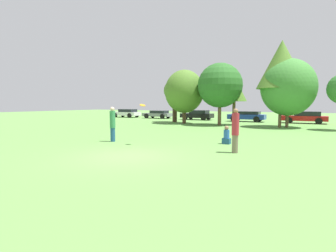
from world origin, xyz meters
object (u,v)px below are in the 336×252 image
at_px(tree_0, 175,91).
at_px(tree_1, 184,92).
at_px(tree_2, 220,85).
at_px(tree_5, 288,87).
at_px(parked_car_red, 305,117).
at_px(parked_car_grey, 158,114).
at_px(tree_4, 282,65).
at_px(parked_car_blue, 247,116).
at_px(parked_car_black, 197,115).
at_px(person_thrower, 113,124).
at_px(parked_car_white, 126,113).
at_px(bystander_sitting, 226,136).
at_px(tree_3, 234,89).
at_px(person_catcher, 235,130).
at_px(frisbee, 142,105).

relative_size(tree_0, tree_1, 0.85).
bearing_deg(tree_2, tree_5, 6.03).
distance_m(tree_0, parked_car_red, 14.44).
bearing_deg(parked_car_grey, tree_4, 157.64).
height_order(tree_2, parked_car_blue, tree_2).
height_order(tree_0, parked_car_black, tree_0).
distance_m(person_thrower, tree_1, 14.91).
distance_m(parked_car_white, parked_car_black, 12.07).
bearing_deg(parked_car_black, tree_1, 100.82).
height_order(bystander_sitting, tree_2, tree_2).
bearing_deg(tree_2, parked_car_blue, 80.34).
bearing_deg(tree_0, tree_1, -35.68).
xyz_separation_m(tree_4, parked_car_white, (-22.99, 6.99, -4.92)).
relative_size(tree_3, tree_4, 0.62).
distance_m(person_thrower, tree_0, 16.64).
bearing_deg(parked_car_blue, parked_car_black, -4.02).
bearing_deg(tree_4, parked_car_white, 163.08).
height_order(person_catcher, tree_2, tree_2).
bearing_deg(tree_0, person_thrower, -74.05).
distance_m(tree_2, parked_car_grey, 14.23).
height_order(person_catcher, tree_0, tree_0).
bearing_deg(parked_car_white, bystander_sitting, 138.37).
distance_m(person_thrower, parked_car_black, 21.46).
relative_size(tree_2, tree_5, 1.00).
bearing_deg(tree_3, person_catcher, -73.65).
xyz_separation_m(tree_3, tree_4, (4.39, -0.64, 2.03)).
distance_m(frisbee, tree_0, 17.41).
bearing_deg(bystander_sitting, tree_3, 104.52).
height_order(frisbee, parked_car_blue, frisbee).
height_order(person_thrower, parked_car_blue, person_thrower).
distance_m(tree_2, tree_5, 6.14).
xyz_separation_m(tree_2, tree_5, (6.09, 0.64, -0.33)).
relative_size(tree_2, tree_4, 0.79).
relative_size(person_thrower, frisbee, 6.58).
distance_m(parked_car_black, parked_car_red, 12.64).
bearing_deg(parked_car_blue, person_catcher, 101.61).
bearing_deg(frisbee, tree_2, 92.99).
relative_size(frisbee, tree_4, 0.04).
bearing_deg(tree_4, tree_3, 171.74).
distance_m(person_thrower, parked_car_red, 22.69).
distance_m(bystander_sitting, parked_car_blue, 18.65).
distance_m(tree_5, parked_car_black, 13.48).
relative_size(person_thrower, bystander_sitting, 2.02).
xyz_separation_m(tree_5, parked_car_white, (-23.57, 6.77, -2.90)).
bearing_deg(tree_0, frisbee, -67.23).
xyz_separation_m(tree_5, parked_car_grey, (-17.83, 6.70, -2.95)).
distance_m(tree_2, tree_3, 1.58).
bearing_deg(parked_car_grey, parked_car_black, 176.69).
bearing_deg(person_catcher, parked_car_red, -94.09).
relative_size(tree_2, parked_car_white, 1.38).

